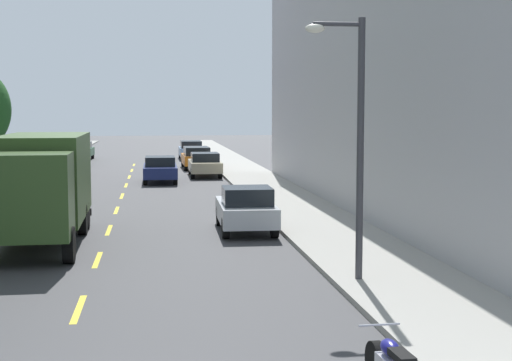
{
  "coord_description": "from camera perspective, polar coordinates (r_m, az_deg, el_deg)",
  "views": [
    {
      "loc": [
        1.56,
        -8.07,
        3.95
      ],
      "look_at": [
        5.34,
        20.27,
        1.28
      ],
      "focal_mm": 52.96,
      "sensor_mm": 36.0,
      "label": 1
    }
  ],
  "objects": [
    {
      "name": "sidewalk_right",
      "position": [
        36.7,
        1.12,
        -0.73
      ],
      "size": [
        3.2,
        120.0,
        0.14
      ],
      "primitive_type": "cube",
      "color": "#99968E",
      "rests_on": "ground_plane"
    },
    {
      "name": "parked_hatchback_silver",
      "position": [
        24.51,
        -0.76,
        -2.15
      ],
      "size": [
        1.82,
        4.03,
        1.5
      ],
      "color": "#B2B5BA",
      "rests_on": "ground_plane"
    },
    {
      "name": "street_lamp",
      "position": [
        16.96,
        7.34,
        4.04
      ],
      "size": [
        1.35,
        0.28,
        5.84
      ],
      "color": "#38383D",
      "rests_on": "sidewalk_right"
    },
    {
      "name": "ground_plane",
      "position": [
        38.3,
        -9.9,
        -0.66
      ],
      "size": [
        160.0,
        160.0,
        0.0
      ],
      "primitive_type": "plane",
      "color": "#38383A"
    },
    {
      "name": "lane_centerline_dashes",
      "position": [
        32.84,
        -10.28,
        -1.65
      ],
      "size": [
        0.14,
        47.2,
        0.01
      ],
      "color": "yellow",
      "rests_on": "ground_plane"
    },
    {
      "name": "parked_sedan_white",
      "position": [
        36.0,
        -16.82,
        0.01
      ],
      "size": [
        1.89,
        4.54,
        1.43
      ],
      "color": "silver",
      "rests_on": "ground_plane"
    },
    {
      "name": "apartment_block_opposite",
      "position": [
        30.62,
        15.92,
        7.89
      ],
      "size": [
        10.0,
        36.0,
        10.84
      ],
      "primitive_type": "cube",
      "color": "#A8A8AD",
      "rests_on": "ground_plane"
    },
    {
      "name": "parked_wagon_orange",
      "position": [
        50.9,
        -4.53,
        1.78
      ],
      "size": [
        1.92,
        4.74,
        1.5
      ],
      "color": "orange",
      "rests_on": "ground_plane"
    },
    {
      "name": "parked_sedan_champagne",
      "position": [
        44.98,
        -3.89,
        1.25
      ],
      "size": [
        1.81,
        4.51,
        1.43
      ],
      "color": "tan",
      "rests_on": "ground_plane"
    },
    {
      "name": "delivery_box_truck",
      "position": [
        23.17,
        -15.92,
        -0.08
      ],
      "size": [
        2.53,
        7.78,
        3.2
      ],
      "color": "#2D471E",
      "rests_on": "ground_plane"
    },
    {
      "name": "parked_sedan_red",
      "position": [
        47.33,
        -14.59,
        1.29
      ],
      "size": [
        1.86,
        4.53,
        1.43
      ],
      "color": "#AD1E1E",
      "rests_on": "ground_plane"
    },
    {
      "name": "moving_navy_sedan",
      "position": [
        41.61,
        -7.25,
        0.89
      ],
      "size": [
        1.8,
        4.5,
        1.43
      ],
      "color": "navy",
      "rests_on": "ground_plane"
    },
    {
      "name": "parked_wagon_charcoal",
      "position": [
        54.9,
        -13.68,
        1.91
      ],
      "size": [
        1.9,
        4.73,
        1.5
      ],
      "color": "#333338",
      "rests_on": "ground_plane"
    },
    {
      "name": "parked_sedan_forest",
      "position": [
        61.42,
        -13.13,
        2.22
      ],
      "size": [
        1.9,
        4.54,
        1.43
      ],
      "color": "#194C28",
      "rests_on": "ground_plane"
    },
    {
      "name": "parked_wagon_sky",
      "position": [
        60.89,
        -4.95,
        2.36
      ],
      "size": [
        1.83,
        4.7,
        1.5
      ],
      "color": "#7A9EC6",
      "rests_on": "ground_plane"
    }
  ]
}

